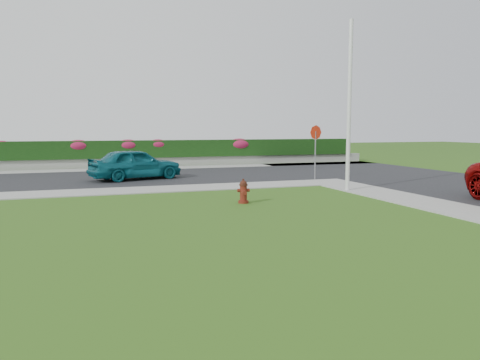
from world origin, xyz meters
name	(u,v)px	position (x,y,z in m)	size (l,w,h in m)	color
ground	(258,237)	(0.00, 0.00, 0.00)	(120.00, 120.00, 0.00)	black
street_far	(54,180)	(-5.00, 14.00, 0.02)	(26.00, 8.00, 0.04)	black
sidewalk_far	(18,195)	(-6.00, 9.00, 0.02)	(24.00, 2.00, 0.04)	gray
curb_corner	(329,182)	(7.00, 9.00, 0.02)	(2.00, 2.00, 0.04)	gray
sidewalk_beyond	(129,169)	(-1.00, 19.00, 0.02)	(34.00, 2.00, 0.04)	gray
retaining_wall	(126,163)	(-1.00, 20.50, 0.30)	(34.00, 0.40, 0.60)	gray
hedge	(126,149)	(-1.00, 20.60, 1.15)	(32.00, 0.90, 1.10)	black
fire_hydrant	(243,192)	(1.30, 4.68, 0.39)	(0.42, 0.40, 0.81)	#4B0E0B
sedan_teal	(135,164)	(-1.29, 12.90, 0.78)	(1.75, 4.34, 1.48)	#0D5A67
utility_pole	(349,107)	(6.21, 6.21, 3.32)	(0.16, 0.16, 6.63)	silver
stop_sign	(315,139)	(6.80, 10.01, 1.97)	(0.71, 0.18, 2.64)	slate
flower_clump_b	(2,145)	(-8.08, 20.50, 1.49)	(1.08, 0.70, 0.54)	#BC2053
flower_clump_c	(78,146)	(-3.85, 20.50, 1.41)	(1.44, 0.92, 0.72)	#BC2053
flower_clump_d	(128,145)	(-0.88, 20.50, 1.42)	(1.40, 0.90, 0.70)	#BC2053
flower_clump_e	(158,144)	(1.01, 20.50, 1.44)	(1.30, 0.84, 0.65)	#BC2053
flower_clump_f	(239,144)	(6.57, 20.50, 1.39)	(1.56, 1.00, 0.78)	#BC2053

